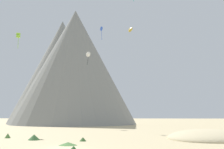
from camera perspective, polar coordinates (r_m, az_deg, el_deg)
ground_plane at (r=37.22m, az=-9.42°, el=-13.95°), size 400.00×400.00×0.00m
dune_foreground_right at (r=52.13m, az=18.29°, el=-11.82°), size 16.82×19.32×3.08m
bush_far_right at (r=45.16m, az=-5.72°, el=-12.48°), size 1.52×1.52×0.61m
bush_near_right at (r=48.49m, az=-15.01°, el=-11.77°), size 2.58×2.58×0.88m
bush_near_left at (r=53.58m, az=-19.72°, el=-11.20°), size 1.43×1.43×0.81m
bush_mid_center at (r=39.80m, az=-8.61°, el=-13.25°), size 3.43×3.43×0.41m
bush_low_patch at (r=34.12m, az=-7.54°, el=-14.14°), size 1.46×1.46×0.52m
rock_massif at (r=120.20m, az=-8.55°, el=0.59°), size 61.40×61.23×46.18m
kite_white_mid at (r=92.68m, az=-4.64°, el=3.93°), size 1.74×1.60×4.20m
kite_blue_high at (r=81.86m, az=-2.16°, el=8.92°), size 1.10×1.35×3.87m
kite_lime_mid at (r=71.09m, az=-17.88°, el=7.26°), size 1.20×1.21×3.57m
kite_gold_high at (r=99.19m, az=3.57°, el=8.80°), size 1.93×2.00×1.89m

